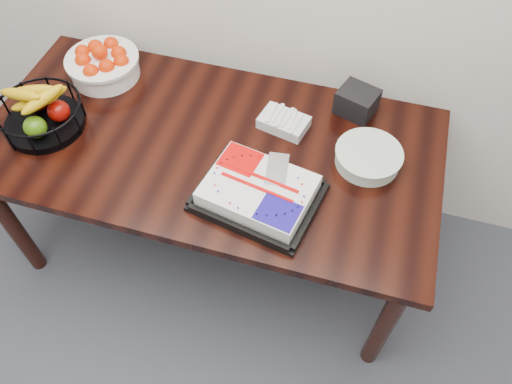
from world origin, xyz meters
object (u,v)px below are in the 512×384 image
(tangerine_bowl, at_px, (102,60))
(napkin_box, at_px, (357,102))
(table, at_px, (210,157))
(cake_tray, at_px, (258,192))
(fruit_basket, at_px, (40,113))
(plate_stack, at_px, (368,157))

(tangerine_bowl, xyz_separation_m, napkin_box, (1.08, 0.08, -0.03))
(table, relative_size, tangerine_bowl, 5.76)
(cake_tray, bearing_deg, fruit_basket, 173.35)
(cake_tray, distance_m, plate_stack, 0.45)
(fruit_basket, distance_m, plate_stack, 1.28)
(cake_tray, xyz_separation_m, fruit_basket, (-0.92, 0.11, 0.03))
(tangerine_bowl, bearing_deg, fruit_basket, -105.02)
(plate_stack, distance_m, napkin_box, 0.28)
(napkin_box, bearing_deg, fruit_basket, -159.86)
(table, relative_size, plate_stack, 7.12)
(cake_tray, relative_size, tangerine_bowl, 1.52)
(tangerine_bowl, xyz_separation_m, plate_stack, (1.17, -0.18, -0.05))
(tangerine_bowl, height_order, fruit_basket, tangerine_bowl)
(table, height_order, tangerine_bowl, tangerine_bowl)
(table, xyz_separation_m, fruit_basket, (-0.66, -0.10, 0.16))
(tangerine_bowl, bearing_deg, table, -24.05)
(table, bearing_deg, napkin_box, 32.70)
(table, xyz_separation_m, tangerine_bowl, (-0.56, 0.25, 0.17))
(cake_tray, relative_size, fruit_basket, 1.43)
(cake_tray, bearing_deg, napkin_box, 64.36)
(cake_tray, height_order, fruit_basket, fruit_basket)
(plate_stack, bearing_deg, table, -173.12)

